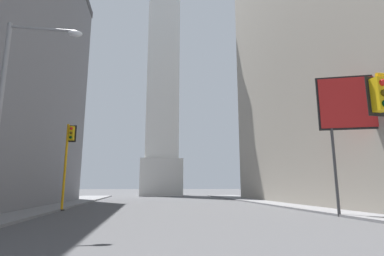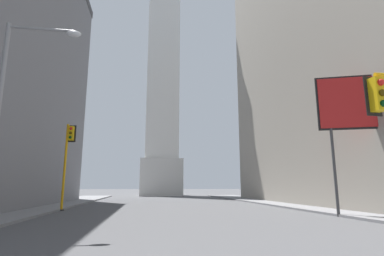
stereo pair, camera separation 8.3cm
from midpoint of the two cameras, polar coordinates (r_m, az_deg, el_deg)
The scene contains 6 objects.
sidewalk_left at distance 22.96m, azimuth -31.59°, elevation -13.69°, with size 5.00×70.26×0.15m, color slate.
sidewalk_right at distance 25.28m, azimuth 25.40°, elevation -13.85°, with size 5.00×70.26×0.15m, color slate.
obelisk at distance 65.66m, azimuth -5.42°, elevation 15.65°, with size 7.86×7.86×65.67m.
traffic_light_mid_left at distance 24.76m, azimuth -22.52°, elevation -4.43°, with size 0.79×0.52×6.49m.
street_lamp at distance 14.69m, azimuth -30.98°, elevation 4.78°, with size 3.17×0.36×8.79m.
billboard_sign at distance 21.27m, azimuth 28.45°, elevation 3.60°, with size 4.09×1.57×8.67m.
Camera 2 is at (-2.45, -0.09, 1.77)m, focal length 28.00 mm.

